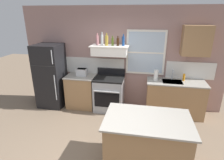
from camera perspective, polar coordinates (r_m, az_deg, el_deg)
name	(u,v)px	position (r m, az deg, el deg)	size (l,w,h in m)	color
ground_plane	(103,158)	(3.66, -2.92, -23.17)	(16.00, 16.00, 0.00)	#7A6651
back_wall	(122,59)	(4.99, 3.10, 6.63)	(5.40, 0.11, 2.70)	gray
refrigerator	(51,76)	(5.37, -18.48, 1.22)	(0.70, 0.72, 1.74)	black
counter_left_of_stove	(82,91)	(5.22, -9.44, -3.39)	(0.79, 0.63, 0.91)	#9E754C
toaster	(82,72)	(5.05, -9.37, 2.49)	(0.30, 0.20, 0.19)	silver
stove_range	(109,93)	(4.98, -0.86, -4.18)	(0.76, 0.69, 1.09)	#9EA0A5
range_hood_shelf	(110,50)	(4.72, -0.71, 9.25)	(0.96, 0.52, 0.24)	white
bottle_rose_pink	(97,40)	(4.81, -4.59, 12.32)	(0.07, 0.07, 0.29)	#C67F84
bottle_clear_tall	(102,40)	(4.72, -3.10, 12.41)	(0.06, 0.06, 0.33)	silver
bottle_champagne_gold_foil	(107,40)	(4.65, -1.69, 12.19)	(0.08, 0.08, 0.30)	#B29333
bottle_olive_oil_square	(113,42)	(4.64, 0.18, 11.87)	(0.06, 0.06, 0.24)	#4C601E
bottle_brown_stout	(118,42)	(4.62, 1.83, 11.79)	(0.06, 0.06, 0.24)	#381E0F
bottle_blue_liqueur	(123,41)	(4.62, 3.52, 12.02)	(0.07, 0.07, 0.29)	#1E478C
counter_right_with_sink	(174,98)	(4.99, 18.80, -5.33)	(1.43, 0.63, 0.91)	#9E754C
sink_faucet	(173,73)	(4.85, 18.31, 1.95)	(0.03, 0.17, 0.28)	silver
paper_towel_roll	(156,75)	(4.73, 13.53, 1.46)	(0.11, 0.11, 0.27)	white
dish_soap_bottle	(184,77)	(4.92, 21.42, 0.80)	(0.06, 0.06, 0.18)	orange
kitchen_island	(146,142)	(3.32, 10.57, -18.43)	(1.40, 0.90, 0.91)	#9E754C
upper_cabinet_right	(196,41)	(4.81, 24.72, 11.01)	(0.64, 0.32, 0.70)	#9E754C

